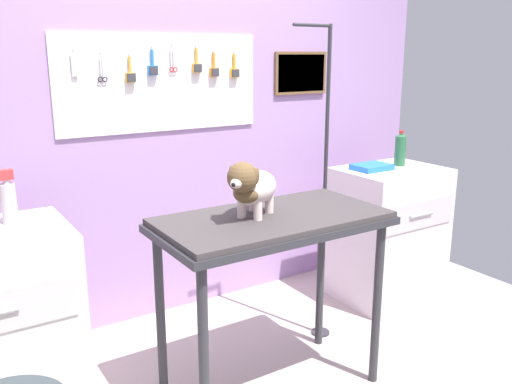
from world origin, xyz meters
The scene contains 8 objects.
rear_wall_panel centered at (0.00, 1.28, 1.16)m, with size 4.00×0.11×2.30m.
grooming_table centered at (0.01, 0.16, 0.82)m, with size 1.09×0.56×0.92m.
grooming_arm centered at (0.56, 0.46, 0.84)m, with size 0.30×0.11×1.79m.
dog centered at (-0.10, 0.18, 1.06)m, with size 0.36×0.29×0.27m.
cabinet_right centered at (1.29, 0.64, 0.45)m, with size 0.68×0.54×0.90m.
detangler_spray centered at (-1.03, 0.75, 1.00)m, with size 0.07×0.07×0.25m.
soda_bottle centered at (1.41, 0.69, 1.02)m, with size 0.07×0.07×0.24m.
supply_tray centered at (1.15, 0.69, 0.92)m, with size 0.24×0.18×0.04m.
Camera 1 is at (-1.36, -1.82, 1.64)m, focal length 37.99 mm.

